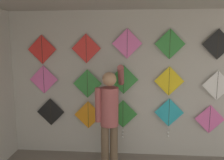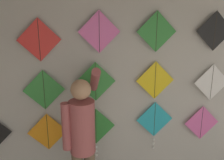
# 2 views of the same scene
# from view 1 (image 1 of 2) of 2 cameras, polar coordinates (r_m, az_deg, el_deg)

# --- Properties ---
(back_panel) EXTENTS (5.36, 0.06, 2.80)m
(back_panel) POSITION_cam_1_polar(r_m,az_deg,el_deg) (4.23, 4.18, -1.30)
(back_panel) COLOR #BCB7AD
(back_panel) RESTS_ON ground
(shopkeeper) EXTENTS (0.46, 0.68, 1.85)m
(shopkeeper) POSITION_cam_1_polar(r_m,az_deg,el_deg) (3.65, -0.65, -8.76)
(shopkeeper) COLOR brown
(shopkeeper) RESTS_ON ground
(kite_0) EXTENTS (0.55, 0.01, 0.55)m
(kite_0) POSITION_cam_1_polar(r_m,az_deg,el_deg) (4.54, -15.71, -8.03)
(kite_0) COLOR black
(kite_1) EXTENTS (0.55, 0.01, 0.55)m
(kite_1) POSITION_cam_1_polar(r_m,az_deg,el_deg) (4.36, -6.22, -9.04)
(kite_1) COLOR orange
(kite_2) EXTENTS (0.55, 0.04, 0.76)m
(kite_2) POSITION_cam_1_polar(r_m,az_deg,el_deg) (4.29, 2.88, -9.36)
(kite_2) COLOR #338C38
(kite_3) EXTENTS (0.55, 0.04, 0.76)m
(kite_3) POSITION_cam_1_polar(r_m,az_deg,el_deg) (4.35, 14.67, -8.73)
(kite_3) COLOR #28B2C6
(kite_4) EXTENTS (0.55, 0.01, 0.55)m
(kite_4) POSITION_cam_1_polar(r_m,az_deg,el_deg) (4.57, 24.17, -9.32)
(kite_4) COLOR pink
(kite_5) EXTENTS (0.55, 0.01, 0.55)m
(kite_5) POSITION_cam_1_polar(r_m,az_deg,el_deg) (4.43, -17.39, 0.11)
(kite_5) COLOR pink
(kite_6) EXTENTS (0.55, 0.01, 0.55)m
(kite_6) POSITION_cam_1_polar(r_m,az_deg,el_deg) (4.21, -6.42, -0.95)
(kite_6) COLOR #338C38
(kite_7) EXTENTS (0.55, 0.01, 0.55)m
(kite_7) POSITION_cam_1_polar(r_m,az_deg,el_deg) (4.12, 3.06, 0.10)
(kite_7) COLOR #338C38
(kite_8) EXTENTS (0.55, 0.01, 0.55)m
(kite_8) POSITION_cam_1_polar(r_m,az_deg,el_deg) (4.19, 14.71, -0.30)
(kite_8) COLOR yellow
(kite_9) EXTENTS (0.55, 0.01, 0.55)m
(kite_9) POSITION_cam_1_polar(r_m,az_deg,el_deg) (4.45, 25.82, -1.29)
(kite_9) COLOR white
(kite_10) EXTENTS (0.55, 0.01, 0.55)m
(kite_10) POSITION_cam_1_polar(r_m,az_deg,el_deg) (4.39, -17.81, 7.60)
(kite_10) COLOR red
(kite_11) EXTENTS (0.55, 0.01, 0.55)m
(kite_11) POSITION_cam_1_polar(r_m,az_deg,el_deg) (4.15, -6.74, 8.18)
(kite_11) COLOR red
(kite_12) EXTENTS (0.55, 0.01, 0.55)m
(kite_12) POSITION_cam_1_polar(r_m,az_deg,el_deg) (4.07, 3.99, 9.46)
(kite_12) COLOR pink
(kite_13) EXTENTS (0.55, 0.01, 0.55)m
(kite_13) POSITION_cam_1_polar(r_m,az_deg,el_deg) (4.14, 14.90, 9.08)
(kite_13) COLOR #338C38
(kite_14) EXTENTS (0.55, 0.01, 0.55)m
(kite_14) POSITION_cam_1_polar(r_m,az_deg,el_deg) (4.38, 25.96, 8.42)
(kite_14) COLOR black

